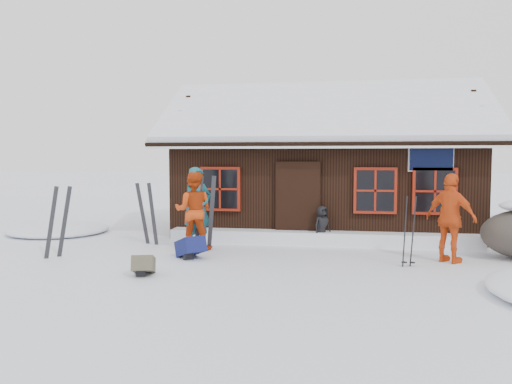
# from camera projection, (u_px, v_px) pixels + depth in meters

# --- Properties ---
(ground) EXTENTS (120.00, 120.00, 0.00)m
(ground) POSITION_uv_depth(u_px,v_px,m) (245.00, 261.00, 10.39)
(ground) COLOR white
(ground) RESTS_ON ground
(mountain_hut) EXTENTS (8.90, 6.09, 4.42)m
(mountain_hut) POSITION_uv_depth(u_px,v_px,m) (325.00, 177.00, 14.94)
(mountain_hut) COLOR black
(mountain_hut) RESTS_ON ground
(snow_drift) EXTENTS (7.60, 0.60, 0.35)m
(snow_drift) POSITION_uv_depth(u_px,v_px,m) (321.00, 238.00, 12.35)
(snow_drift) COLOR white
(snow_drift) RESTS_ON ground
(snow_mounds) EXTENTS (20.60, 13.20, 0.48)m
(snow_mounds) POSITION_uv_depth(u_px,v_px,m) (327.00, 248.00, 11.96)
(snow_mounds) COLOR white
(snow_mounds) RESTS_ON ground
(skier_teal) EXTENTS (0.82, 0.83, 1.94)m
(skier_teal) POSITION_uv_depth(u_px,v_px,m) (198.00, 208.00, 11.68)
(skier_teal) COLOR #155764
(skier_teal) RESTS_ON ground
(skier_orange_left) EXTENTS (0.96, 0.79, 1.84)m
(skier_orange_left) POSITION_uv_depth(u_px,v_px,m) (193.00, 211.00, 11.66)
(skier_orange_left) COLOR #C43A0D
(skier_orange_left) RESTS_ON ground
(skier_orange_right) EXTENTS (1.11, 1.05, 1.84)m
(skier_orange_right) POSITION_uv_depth(u_px,v_px,m) (451.00, 218.00, 10.20)
(skier_orange_right) COLOR #DC4C16
(skier_orange_right) RESTS_ON ground
(skier_crouched) EXTENTS (0.56, 0.55, 0.97)m
(skier_crouched) POSITION_uv_depth(u_px,v_px,m) (322.00, 226.00, 12.28)
(skier_crouched) COLOR black
(skier_crouched) RESTS_ON ground
(ski_pair_left) EXTENTS (0.53, 0.35, 1.60)m
(ski_pair_left) POSITION_uv_depth(u_px,v_px,m) (58.00, 223.00, 10.79)
(ski_pair_left) COLOR black
(ski_pair_left) RESTS_ON ground
(ski_pair_mid) EXTENTS (0.58, 0.15, 1.59)m
(ski_pair_mid) POSITION_uv_depth(u_px,v_px,m) (148.00, 214.00, 12.42)
(ski_pair_mid) COLOR black
(ski_pair_mid) RESTS_ON ground
(ski_pair_right) EXTENTS (0.52, 0.18, 1.79)m
(ski_pair_right) POSITION_uv_depth(u_px,v_px,m) (205.00, 214.00, 11.64)
(ski_pair_right) COLOR black
(ski_pair_right) RESTS_ON ground
(ski_poles) EXTENTS (0.26, 0.13, 1.45)m
(ski_poles) POSITION_uv_depth(u_px,v_px,m) (409.00, 232.00, 9.86)
(ski_poles) COLOR black
(ski_poles) RESTS_ON ground
(backpack_blue) EXTENTS (0.76, 0.77, 0.34)m
(backpack_blue) POSITION_uv_depth(u_px,v_px,m) (191.00, 250.00, 10.71)
(backpack_blue) COLOR #131952
(backpack_blue) RESTS_ON ground
(backpack_olive) EXTENTS (0.49, 0.58, 0.28)m
(backpack_olive) POSITION_uv_depth(u_px,v_px,m) (144.00, 268.00, 9.15)
(backpack_olive) COLOR #4F4B38
(backpack_olive) RESTS_ON ground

